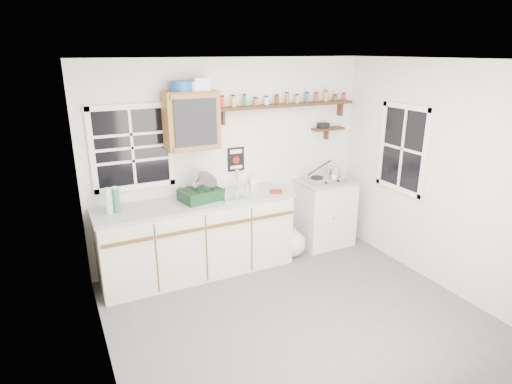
# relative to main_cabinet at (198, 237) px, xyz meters

# --- Properties ---
(room) EXTENTS (3.64, 3.24, 2.54)m
(room) POSITION_rel_main_cabinet_xyz_m (0.58, -1.30, 0.79)
(room) COLOR #535456
(room) RESTS_ON ground
(main_cabinet) EXTENTS (2.31, 0.63, 0.92)m
(main_cabinet) POSITION_rel_main_cabinet_xyz_m (0.00, 0.00, 0.00)
(main_cabinet) COLOR #C0B29F
(main_cabinet) RESTS_ON floor
(right_cabinet) EXTENTS (0.73, 0.57, 0.91)m
(right_cabinet) POSITION_rel_main_cabinet_xyz_m (1.83, 0.03, -0.01)
(right_cabinet) COLOR silver
(right_cabinet) RESTS_ON floor
(sink) EXTENTS (0.52, 0.44, 0.29)m
(sink) POSITION_rel_main_cabinet_xyz_m (0.54, 0.01, 0.47)
(sink) COLOR #BCBCC1
(sink) RESTS_ON main_cabinet
(upper_cabinet) EXTENTS (0.60, 0.32, 0.65)m
(upper_cabinet) POSITION_rel_main_cabinet_xyz_m (0.03, 0.14, 1.36)
(upper_cabinet) COLOR brown
(upper_cabinet) RESTS_ON wall_back
(upper_cabinet_clutter) EXTENTS (0.44, 0.24, 0.14)m
(upper_cabinet_clutter) POSITION_rel_main_cabinet_xyz_m (0.03, 0.14, 1.75)
(upper_cabinet_clutter) COLOR #174796
(upper_cabinet_clutter) RESTS_ON upper_cabinet
(spice_shelf) EXTENTS (1.91, 0.18, 0.35)m
(spice_shelf) POSITION_rel_main_cabinet_xyz_m (1.30, 0.21, 1.47)
(spice_shelf) COLOR #301D0D
(spice_shelf) RESTS_ON wall_back
(secondary_shelf) EXTENTS (0.45, 0.16, 0.24)m
(secondary_shelf) POSITION_rel_main_cabinet_xyz_m (1.94, 0.22, 1.12)
(secondary_shelf) COLOR #301D0D
(secondary_shelf) RESTS_ON wall_back
(warning_sign) EXTENTS (0.22, 0.02, 0.30)m
(warning_sign) POSITION_rel_main_cabinet_xyz_m (0.63, 0.29, 0.82)
(warning_sign) COLOR black
(warning_sign) RESTS_ON wall_back
(window_back) EXTENTS (0.93, 0.03, 0.98)m
(window_back) POSITION_rel_main_cabinet_xyz_m (-0.62, 0.29, 1.09)
(window_back) COLOR black
(window_back) RESTS_ON wall_back
(window_right) EXTENTS (0.03, 0.78, 1.08)m
(window_right) POSITION_rel_main_cabinet_xyz_m (2.37, -0.75, 0.99)
(window_right) COLOR black
(window_right) RESTS_ON wall_back
(water_bottles) EXTENTS (0.16, 0.10, 0.29)m
(water_bottles) POSITION_rel_main_cabinet_xyz_m (-0.92, 0.02, 0.59)
(water_bottles) COLOR #AFC5CD
(water_bottles) RESTS_ON main_cabinet
(dish_rack) EXTENTS (0.50, 0.42, 0.34)m
(dish_rack) POSITION_rel_main_cabinet_xyz_m (0.08, 0.00, 0.57)
(dish_rack) COLOR #103218
(dish_rack) RESTS_ON main_cabinet
(soap_bottle) EXTENTS (0.10, 0.10, 0.17)m
(soap_bottle) POSITION_rel_main_cabinet_xyz_m (0.84, 0.22, 0.55)
(soap_bottle) COLOR white
(soap_bottle) RESTS_ON main_cabinet
(rag) EXTENTS (0.18, 0.17, 0.02)m
(rag) POSITION_rel_main_cabinet_xyz_m (0.98, -0.14, 0.47)
(rag) COLOR maroon
(rag) RESTS_ON main_cabinet
(hotplate) EXTENTS (0.55, 0.30, 0.08)m
(hotplate) POSITION_rel_main_cabinet_xyz_m (1.81, 0.01, 0.49)
(hotplate) COLOR #BCBCC1
(hotplate) RESTS_ON right_cabinet
(saucepan) EXTENTS (0.45, 0.20, 0.19)m
(saucepan) POSITION_rel_main_cabinet_xyz_m (1.94, 0.01, 0.58)
(saucepan) COLOR #BCBCC1
(saucepan) RESTS_ON hotplate
(trash_bag) EXTENTS (0.38, 0.34, 0.43)m
(trash_bag) POSITION_rel_main_cabinet_xyz_m (1.24, -0.15, -0.28)
(trash_bag) COLOR beige
(trash_bag) RESTS_ON floor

